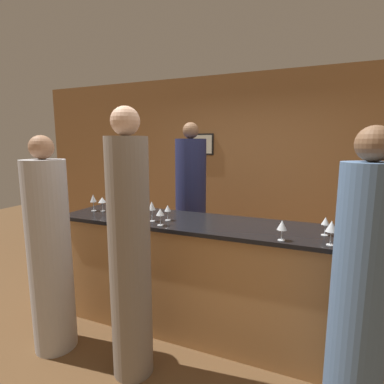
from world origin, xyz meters
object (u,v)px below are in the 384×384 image
object	(u,v)px
guest_2	(130,254)
wine_bottle_0	(114,206)
guest_1	(359,302)
bartender	(191,212)
guest_0	(50,254)

from	to	relation	value
guest_2	wine_bottle_0	distance (m)	0.79
guest_1	guest_2	size ratio (longest dim) A/B	0.92
bartender	guest_0	size ratio (longest dim) A/B	1.10
guest_1	bartender	bearing A→B (deg)	138.51
guest_1	guest_2	bearing A→B (deg)	-177.88
guest_0	guest_2	size ratio (longest dim) A/B	0.91
wine_bottle_0	guest_2	bearing A→B (deg)	-45.23
guest_1	wine_bottle_0	bearing A→B (deg)	166.63
bartender	guest_0	distance (m)	1.67
bartender	wine_bottle_0	distance (m)	1.08
guest_0	guest_1	xyz separation A→B (m)	(2.29, 0.07, 0.02)
bartender	wine_bottle_0	world-z (taller)	bartender
bartender	guest_2	bearing A→B (deg)	95.73
bartender	guest_1	distance (m)	2.21
guest_2	bartender	bearing A→B (deg)	95.73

